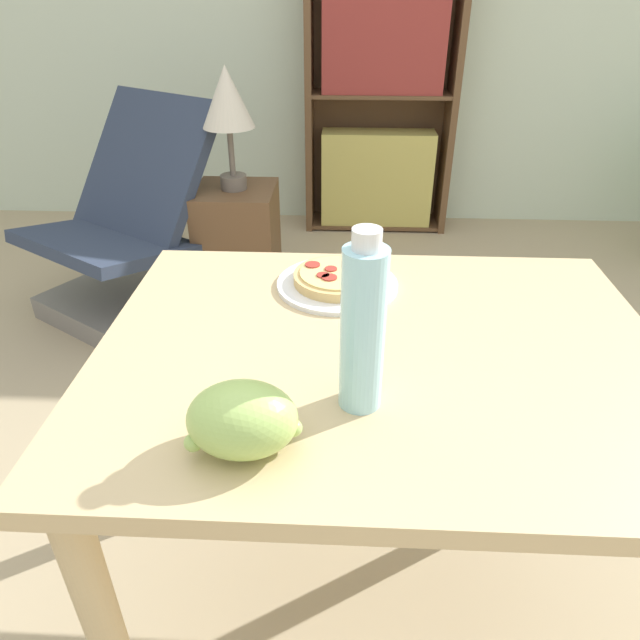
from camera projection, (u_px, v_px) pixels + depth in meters
ground_plane at (359, 608)px, 1.37m from camera, size 14.00×14.00×0.00m
dining_table at (377, 399)px, 1.07m from camera, size 1.00×0.77×0.74m
pizza_on_plate at (337, 280)px, 1.19m from camera, size 0.25×0.25×0.04m
grape_bunch at (244, 419)px, 0.76m from camera, size 0.16×0.12×0.10m
drink_bottle at (363, 328)px, 0.80m from camera, size 0.07×0.07×0.28m
lounge_chair_near at (127, 249)px, 2.47m from camera, size 0.88×0.97×0.88m
bookshelf at (380, 106)px, 3.12m from camera, size 0.81×0.26×1.50m
side_table at (239, 246)px, 2.55m from camera, size 0.34×0.34×0.53m
table_lamp at (227, 103)px, 2.23m from camera, size 0.21×0.21×0.48m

